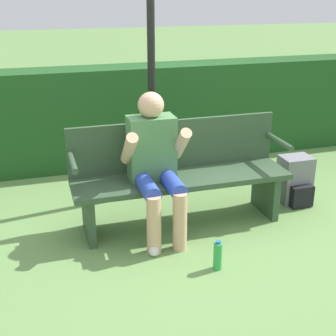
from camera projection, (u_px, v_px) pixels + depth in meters
The scene contains 8 objects.
ground_plane at pixel (181, 223), 4.03m from camera, with size 40.00×40.00×0.00m, color #668E4C.
hedge_back at pixel (137, 115), 5.30m from camera, with size 12.00×0.46×1.10m.
park_bench at pixel (179, 173), 3.93m from camera, with size 1.82×0.46×0.86m.
person_seated at pixel (155, 160), 3.68m from camera, with size 0.51×0.60×1.15m.
backpack at pixel (295, 181), 4.37m from camera, with size 0.28×0.30×0.44m.
water_bottle at pixel (218, 256), 3.35m from camera, with size 0.06×0.06×0.23m.
signpost at pixel (151, 29), 4.07m from camera, with size 0.40×0.09×2.71m.
litter_crumple at pixel (154, 251), 3.53m from camera, with size 0.08×0.08×0.08m.
Camera 1 is at (-1.14, -3.40, 1.91)m, focal length 50.00 mm.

